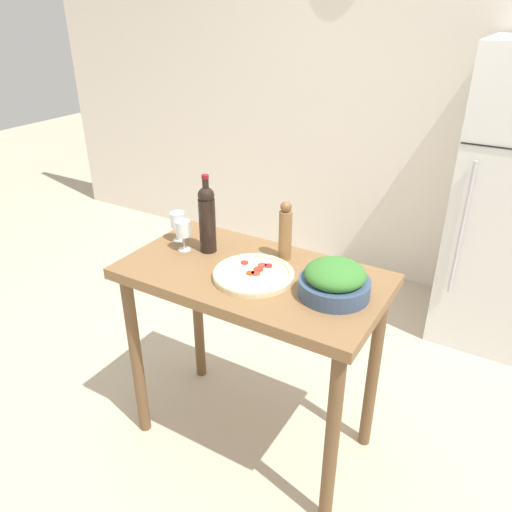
{
  "coord_description": "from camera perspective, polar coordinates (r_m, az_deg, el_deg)",
  "views": [
    {
      "loc": [
        0.95,
        -1.57,
        1.96
      ],
      "look_at": [
        0.0,
        0.03,
        1.0
      ],
      "focal_mm": 35.0,
      "sensor_mm": 36.0,
      "label": 1
    }
  ],
  "objects": [
    {
      "name": "wine_glass_far",
      "position": [
        2.35,
        -8.95,
        4.0
      ],
      "size": [
        0.07,
        0.07,
        0.14
      ],
      "color": "silver",
      "rests_on": "prep_counter"
    },
    {
      "name": "wall_back",
      "position": [
        3.73,
        16.1,
        16.17
      ],
      "size": [
        6.4,
        0.09,
        2.6
      ],
      "color": "silver",
      "rests_on": "ground_plane"
    },
    {
      "name": "wine_bottle",
      "position": [
        2.21,
        -5.61,
        4.39
      ],
      "size": [
        0.07,
        0.07,
        0.36
      ],
      "color": "black",
      "rests_on": "prep_counter"
    },
    {
      "name": "ground_plane",
      "position": [
        2.68,
        -0.35,
        -19.67
      ],
      "size": [
        14.0,
        14.0,
        0.0
      ],
      "primitive_type": "plane",
      "color": "#BCAD93"
    },
    {
      "name": "salad_bowl",
      "position": [
        1.92,
        8.94,
        -2.84
      ],
      "size": [
        0.28,
        0.28,
        0.14
      ],
      "color": "#384C6B",
      "rests_on": "prep_counter"
    },
    {
      "name": "wine_glass_near",
      "position": [
        2.25,
        -8.33,
        2.95
      ],
      "size": [
        0.07,
        0.07,
        0.14
      ],
      "color": "silver",
      "rests_on": "prep_counter"
    },
    {
      "name": "homemade_pizza",
      "position": [
        2.04,
        -0.28,
        -2.1
      ],
      "size": [
        0.34,
        0.34,
        0.03
      ],
      "color": "beige",
      "rests_on": "prep_counter"
    },
    {
      "name": "pepper_mill",
      "position": [
        2.15,
        3.37,
        2.8
      ],
      "size": [
        0.06,
        0.06,
        0.27
      ],
      "color": "olive",
      "rests_on": "prep_counter"
    },
    {
      "name": "prep_counter",
      "position": [
        2.17,
        -0.41,
        -5.12
      ],
      "size": [
        1.12,
        0.6,
        0.94
      ],
      "color": "brown",
      "rests_on": "ground_plane"
    }
  ]
}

